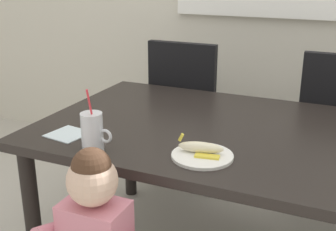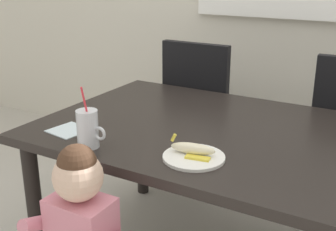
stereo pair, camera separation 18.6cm
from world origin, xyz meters
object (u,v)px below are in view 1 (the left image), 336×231
object	(u,v)px
dining_table	(217,144)
dining_chair_left	(188,106)
paper_napkin	(68,134)
snack_plate	(202,156)
peeled_banana	(201,148)
milk_cup	(93,134)

from	to	relation	value
dining_table	dining_chair_left	distance (m)	0.84
dining_chair_left	paper_napkin	bearing A→B (deg)	83.09
snack_plate	paper_napkin	bearing A→B (deg)	-178.64
dining_table	snack_plate	world-z (taller)	snack_plate
dining_chair_left	paper_napkin	size ratio (longest dim) A/B	6.40
peeled_banana	milk_cup	bearing A→B (deg)	-163.00
dining_chair_left	paper_napkin	world-z (taller)	dining_chair_left
paper_napkin	peeled_banana	bearing A→B (deg)	2.67
dining_chair_left	milk_cup	xyz separation A→B (m)	(0.06, -1.15, 0.24)
paper_napkin	dining_chair_left	bearing A→B (deg)	83.09
peeled_banana	snack_plate	bearing A→B (deg)	-54.74
dining_table	paper_napkin	distance (m)	0.65
milk_cup	paper_napkin	bearing A→B (deg)	153.56
milk_cup	peeled_banana	bearing A→B (deg)	17.00
paper_napkin	snack_plate	bearing A→B (deg)	1.36
dining_chair_left	snack_plate	size ratio (longest dim) A/B	4.17
dining_table	paper_napkin	world-z (taller)	paper_napkin
dining_chair_left	milk_cup	world-z (taller)	milk_cup
peeled_banana	dining_chair_left	bearing A→B (deg)	113.71
dining_chair_left	dining_table	bearing A→B (deg)	120.25
snack_plate	paper_napkin	distance (m)	0.59
paper_napkin	milk_cup	bearing A→B (deg)	-26.44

